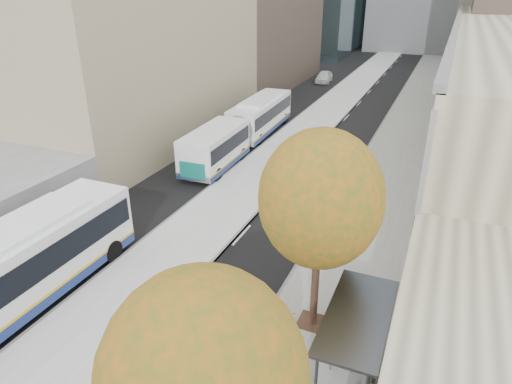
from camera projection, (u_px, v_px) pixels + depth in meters
The scene contains 7 objects.
bus_platform at pixel (302, 135), 38.29m from camera, with size 4.25×150.00×0.15m, color #B2B2B2.
sidewalk at pixel (400, 147), 35.48m from camera, with size 4.75×150.00×0.08m, color gray.
bus_shelter at pixel (363, 328), 13.94m from camera, with size 1.90×4.40×2.53m.
tree_b at pixel (204, 382), 8.50m from camera, with size 4.00×4.00×6.97m.
tree_c at pixel (321, 199), 15.09m from camera, with size 4.20×4.20×7.28m.
bus_far at pixel (244, 127), 35.34m from camera, with size 3.01×16.83×2.79m.
distant_car at pixel (324, 77), 58.04m from camera, with size 1.71×4.24×1.44m, color silver.
Camera 1 is at (6.92, -0.35, 11.83)m, focal length 32.00 mm.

